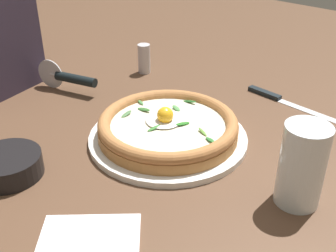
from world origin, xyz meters
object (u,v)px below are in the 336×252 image
object	(u,v)px
side_bowl	(8,165)
pepper_shaker	(144,59)
pizza_cutter	(70,78)
table_knife	(278,99)
pizza	(168,126)
drinking_glass	(301,171)
folded_napkin	(90,236)

from	to	relation	value
side_bowl	pepper_shaker	xyz separation A→B (m)	(0.48, 0.14, 0.02)
side_bowl	pizza_cutter	bearing A→B (deg)	34.58
table_knife	pepper_shaker	world-z (taller)	pepper_shaker
pizza	pepper_shaker	xyz separation A→B (m)	(0.21, 0.27, 0.01)
drinking_glass	pizza	bearing A→B (deg)	89.44
pizza	side_bowl	size ratio (longest dim) A/B	2.31
table_knife	pepper_shaker	xyz separation A→B (m)	(-0.08, 0.35, 0.03)
side_bowl	folded_napkin	xyz separation A→B (m)	(-0.01, -0.22, -0.01)
pizza	side_bowl	distance (m)	0.29
side_bowl	table_knife	world-z (taller)	side_bowl
table_knife	folded_napkin	bearing A→B (deg)	-178.43
pizza_cutter	table_knife	xyz separation A→B (m)	(0.28, -0.39, -0.03)
side_bowl	pizza	bearing A→B (deg)	-26.44
drinking_glass	pepper_shaker	xyz separation A→B (m)	(0.22, 0.54, -0.02)
pizza_cutter	pepper_shaker	size ratio (longest dim) A/B	2.11
table_knife	drinking_glass	xyz separation A→B (m)	(-0.30, -0.19, 0.05)
pepper_shaker	side_bowl	bearing A→B (deg)	-163.47
pizza	pepper_shaker	size ratio (longest dim) A/B	3.51
pizza	folded_napkin	xyz separation A→B (m)	(-0.27, -0.09, -0.03)
pizza	pizza_cutter	xyz separation A→B (m)	(0.01, 0.32, 0.00)
side_bowl	drinking_glass	xyz separation A→B (m)	(0.26, -0.40, 0.04)
pizza_cutter	folded_napkin	world-z (taller)	pizza_cutter
pizza	drinking_glass	distance (m)	0.27
folded_napkin	pepper_shaker	size ratio (longest dim) A/B	1.85
pizza	folded_napkin	size ratio (longest dim) A/B	1.90
folded_napkin	pizza	bearing A→B (deg)	18.53
drinking_glass	table_knife	bearing A→B (deg)	32.77
drinking_glass	side_bowl	bearing A→B (deg)	123.01
pepper_shaker	table_knife	bearing A→B (deg)	-76.37
side_bowl	pizza_cutter	world-z (taller)	pizza_cutter
drinking_glass	folded_napkin	world-z (taller)	drinking_glass
side_bowl	folded_napkin	world-z (taller)	side_bowl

